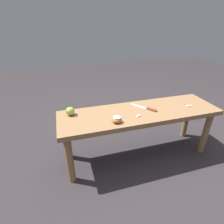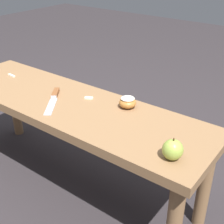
{
  "view_description": "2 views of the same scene",
  "coord_description": "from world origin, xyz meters",
  "px_view_note": "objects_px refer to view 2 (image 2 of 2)",
  "views": [
    {
      "loc": [
        -0.61,
        -1.19,
        1.17
      ],
      "look_at": [
        -0.25,
        0.0,
        0.5
      ],
      "focal_mm": 28.0,
      "sensor_mm": 36.0,
      "label": 1
    },
    {
      "loc": [
        -0.92,
        0.89,
        1.11
      ],
      "look_at": [
        -0.25,
        0.0,
        0.5
      ],
      "focal_mm": 50.0,
      "sensor_mm": 36.0,
      "label": 2
    }
  ],
  "objects_px": {
    "wooden_bench": "(69,114)",
    "apple_whole": "(173,150)",
    "knife": "(54,97)",
    "apple_cut": "(128,103)"
  },
  "relations": [
    {
      "from": "knife",
      "to": "wooden_bench",
      "type": "bearing_deg",
      "value": 67.52
    },
    {
      "from": "knife",
      "to": "apple_cut",
      "type": "height_order",
      "value": "apple_cut"
    },
    {
      "from": "wooden_bench",
      "to": "apple_whole",
      "type": "height_order",
      "value": "apple_whole"
    },
    {
      "from": "apple_whole",
      "to": "apple_cut",
      "type": "distance_m",
      "value": 0.39
    },
    {
      "from": "wooden_bench",
      "to": "apple_cut",
      "type": "bearing_deg",
      "value": -154.93
    },
    {
      "from": "wooden_bench",
      "to": "knife",
      "type": "bearing_deg",
      "value": 13.61
    },
    {
      "from": "apple_cut",
      "to": "wooden_bench",
      "type": "bearing_deg",
      "value": 25.07
    },
    {
      "from": "knife",
      "to": "apple_whole",
      "type": "relative_size",
      "value": 2.7
    },
    {
      "from": "wooden_bench",
      "to": "apple_cut",
      "type": "xyz_separation_m",
      "value": [
        -0.25,
        -0.12,
        0.09
      ]
    },
    {
      "from": "knife",
      "to": "apple_cut",
      "type": "xyz_separation_m",
      "value": [
        -0.32,
        -0.13,
        0.02
      ]
    }
  ]
}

